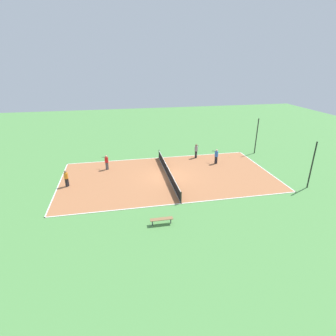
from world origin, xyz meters
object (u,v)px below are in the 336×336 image
at_px(tennis_net, 168,172).
at_px(tennis_ball_left_sideline, 230,157).
at_px(fence_post_back_right, 312,165).
at_px(player_center_orange, 66,177).
at_px(player_coach_red, 107,161).
at_px(player_near_blue, 216,155).
at_px(tennis_ball_right_alley, 80,170).
at_px(bench, 162,219).
at_px(fence_post_back_left, 256,136).
at_px(player_baseline_gray, 196,150).

relative_size(tennis_net, tennis_ball_left_sideline, 157.32).
bearing_deg(tennis_net, tennis_ball_left_sideline, 116.28).
bearing_deg(fence_post_back_right, tennis_ball_left_sideline, -158.12).
relative_size(player_center_orange, player_coach_red, 1.00).
bearing_deg(player_near_blue, tennis_ball_right_alley, 73.19).
height_order(player_near_blue, tennis_ball_left_sideline, player_near_blue).
bearing_deg(tennis_ball_left_sideline, tennis_net, -63.72).
distance_m(bench, fence_post_back_left, 18.83).
distance_m(tennis_net, player_coach_red, 6.62).
relative_size(tennis_ball_right_alley, fence_post_back_left, 0.02).
bearing_deg(bench, tennis_net, 75.63).
bearing_deg(player_near_blue, player_coach_red, 74.16).
bearing_deg(fence_post_back_right, tennis_net, -112.13).
bearing_deg(tennis_ball_right_alley, fence_post_back_left, 94.00).
distance_m(tennis_ball_left_sideline, fence_post_back_left, 4.19).
bearing_deg(player_coach_red, player_near_blue, -125.10).
bearing_deg(tennis_net, tennis_ball_right_alley, -111.24).
height_order(player_center_orange, tennis_ball_right_alley, player_center_orange).
height_order(tennis_net, tennis_ball_right_alley, tennis_net).
bearing_deg(player_coach_red, tennis_ball_right_alley, 49.89).
relative_size(tennis_ball_left_sideline, fence_post_back_left, 0.02).
bearing_deg(player_baseline_gray, player_coach_red, 129.87).
xyz_separation_m(player_center_orange, fence_post_back_left, (-5.19, 21.16, 1.24)).
height_order(player_coach_red, tennis_ball_left_sideline, player_coach_red).
relative_size(bench, tennis_ball_right_alley, 23.40).
distance_m(tennis_ball_right_alley, fence_post_back_left, 20.63).
bearing_deg(tennis_net, player_baseline_gray, 137.11).
bearing_deg(bench, player_coach_red, 109.65).
relative_size(tennis_ball_left_sideline, tennis_ball_right_alley, 1.00).
bearing_deg(player_near_blue, fence_post_back_left, -80.77).
height_order(bench, player_center_orange, player_center_orange).
bearing_deg(fence_post_back_right, player_baseline_gray, -141.01).
bearing_deg(player_center_orange, fence_post_back_right, -63.36).
distance_m(player_coach_red, tennis_ball_left_sideline, 14.20).
relative_size(player_near_blue, tennis_ball_right_alley, 24.18).
distance_m(player_near_blue, tennis_ball_right_alley, 14.59).
bearing_deg(fence_post_back_right, fence_post_back_left, 180.00).
height_order(fence_post_back_left, fence_post_back_right, same).
height_order(bench, player_baseline_gray, player_baseline_gray).
bearing_deg(fence_post_back_left, player_baseline_gray, -88.14).
bearing_deg(player_coach_red, bench, 167.48).
xyz_separation_m(tennis_ball_left_sideline, fence_post_back_right, (8.87, 3.56, 2.09)).
distance_m(player_near_blue, tennis_ball_left_sideline, 3.06).
bearing_deg(tennis_net, fence_post_back_right, 67.87).
bearing_deg(fence_post_back_left, tennis_ball_left_sideline, -78.40).
distance_m(bench, fence_post_back_right, 14.27).
bearing_deg(tennis_ball_right_alley, fence_post_back_right, 68.25).
height_order(player_baseline_gray, fence_post_back_left, fence_post_back_left).
distance_m(tennis_ball_left_sideline, tennis_ball_right_alley, 16.92).
distance_m(tennis_net, tennis_ball_left_sideline, 9.20).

